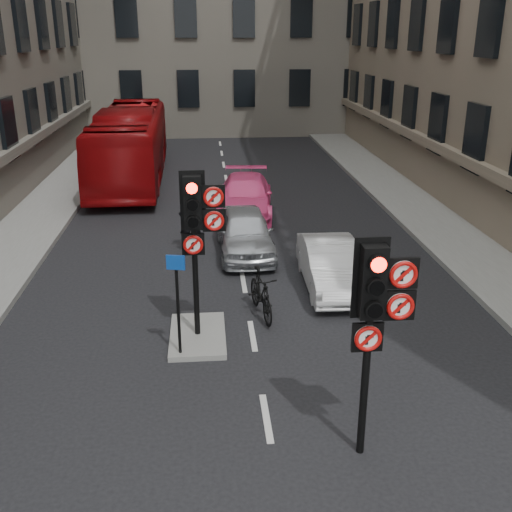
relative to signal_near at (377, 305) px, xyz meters
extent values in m
plane|color=black|center=(-1.49, -0.99, -2.58)|extent=(120.00, 120.00, 0.00)
cube|color=gray|center=(-8.69, 11.01, -2.50)|extent=(3.00, 50.00, 0.16)
cube|color=gray|center=(5.71, 11.01, -2.50)|extent=(3.00, 50.00, 0.16)
cube|color=gray|center=(-2.69, 4.01, -2.52)|extent=(1.20, 2.00, 0.12)
cylinder|color=black|center=(-0.09, 0.01, -1.38)|extent=(0.12, 0.12, 2.40)
cube|color=black|center=(-0.09, 0.01, 0.37)|extent=(0.36, 0.28, 1.10)
cube|color=black|center=(-0.09, 0.14, 0.37)|extent=(0.52, 0.03, 1.25)
cylinder|color=#FF1407|center=(-0.09, -0.24, 0.72)|extent=(0.22, 0.01, 0.22)
cylinder|color=black|center=(-0.09, -0.24, 0.37)|extent=(0.22, 0.01, 0.22)
cylinder|color=black|center=(-0.09, -0.24, 0.02)|extent=(0.22, 0.01, 0.22)
cube|color=black|center=(0.33, -0.01, 0.49)|extent=(0.47, 0.05, 0.47)
cylinder|color=white|center=(0.33, -0.05, 0.49)|extent=(0.41, 0.02, 0.41)
torus|color=#BF0C0A|center=(0.33, -0.07, 0.49)|extent=(0.41, 0.06, 0.41)
cube|color=#BF0C0A|center=(0.33, -0.07, 0.49)|extent=(0.25, 0.01, 0.25)
cube|color=black|center=(0.33, -0.01, -0.01)|extent=(0.47, 0.05, 0.47)
cylinder|color=white|center=(0.33, -0.05, -0.01)|extent=(0.41, 0.02, 0.41)
torus|color=#BF0C0A|center=(0.33, -0.07, -0.01)|extent=(0.41, 0.06, 0.41)
cube|color=#BF0C0A|center=(0.33, -0.07, -0.01)|extent=(0.25, 0.01, 0.25)
cube|color=black|center=(-0.11, -0.01, -0.51)|extent=(0.47, 0.05, 0.47)
cylinder|color=white|center=(-0.11, -0.05, -0.51)|extent=(0.41, 0.02, 0.41)
torus|color=#BF0C0A|center=(-0.11, -0.07, -0.51)|extent=(0.41, 0.06, 0.41)
cube|color=#BF0C0A|center=(-0.11, -0.07, -0.51)|extent=(0.25, 0.01, 0.25)
cylinder|color=black|center=(-2.69, 4.01, -1.26)|extent=(0.12, 0.12, 2.40)
cube|color=black|center=(-2.69, 4.01, 0.49)|extent=(0.36, 0.28, 1.10)
cube|color=black|center=(-2.69, 4.14, 0.49)|extent=(0.52, 0.03, 1.25)
cylinder|color=#FF1407|center=(-2.69, 3.76, 0.84)|extent=(0.22, 0.02, 0.22)
cylinder|color=black|center=(-2.69, 3.76, 0.49)|extent=(0.22, 0.02, 0.22)
cylinder|color=black|center=(-2.69, 3.76, 0.14)|extent=(0.22, 0.02, 0.22)
cube|color=black|center=(-2.27, 3.99, 0.61)|extent=(0.47, 0.05, 0.47)
cylinder|color=white|center=(-2.27, 3.95, 0.61)|extent=(0.41, 0.02, 0.41)
torus|color=#BF0C0A|center=(-2.27, 3.93, 0.61)|extent=(0.41, 0.06, 0.41)
cube|color=#BF0C0A|center=(-2.27, 3.93, 0.61)|extent=(0.25, 0.02, 0.25)
cube|color=black|center=(-2.27, 3.99, 0.11)|extent=(0.47, 0.05, 0.47)
cylinder|color=white|center=(-2.27, 3.95, 0.11)|extent=(0.41, 0.02, 0.41)
torus|color=#BF0C0A|center=(-2.27, 3.93, 0.11)|extent=(0.41, 0.06, 0.41)
cube|color=#BF0C0A|center=(-2.27, 3.93, 0.11)|extent=(0.25, 0.02, 0.25)
cube|color=black|center=(-2.71, 3.99, -0.39)|extent=(0.47, 0.05, 0.47)
cylinder|color=white|center=(-2.71, 3.95, -0.39)|extent=(0.41, 0.02, 0.41)
torus|color=#BF0C0A|center=(-2.71, 3.93, -0.39)|extent=(0.41, 0.06, 0.41)
cube|color=#BF0C0A|center=(-2.71, 3.93, -0.39)|extent=(0.25, 0.02, 0.25)
imported|color=#ACAFB4|center=(-1.29, 9.25, -1.91)|extent=(1.67, 3.99, 1.35)
imported|color=white|center=(0.74, 6.51, -1.96)|extent=(1.39, 3.79, 1.24)
imported|color=#EB4588|center=(-1.00, 13.30, -1.90)|extent=(2.33, 4.87, 1.37)
imported|color=#970A0D|center=(-5.68, 19.14, -1.00)|extent=(2.88, 11.43, 3.17)
imported|color=black|center=(-1.20, 5.01, -2.03)|extent=(0.82, 1.90, 1.10)
imported|color=black|center=(-2.92, 9.57, -1.69)|extent=(0.68, 0.47, 1.79)
cylinder|color=black|center=(-3.04, 3.21, -1.41)|extent=(0.06, 0.06, 2.10)
cube|color=#0E3C9A|center=(-3.04, 3.15, -0.46)|extent=(0.37, 0.12, 0.29)
camera|label=1|loc=(-2.41, -7.67, 3.72)|focal=42.00mm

